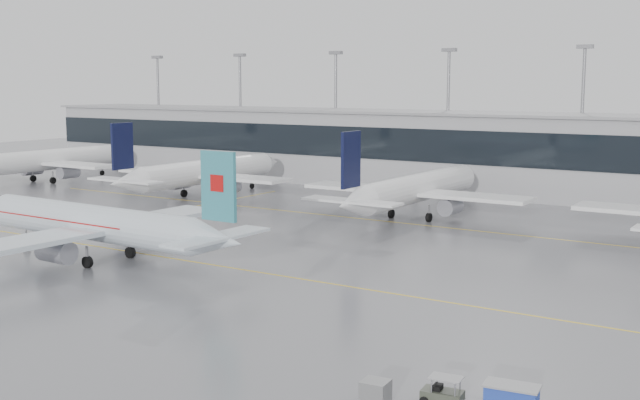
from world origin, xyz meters
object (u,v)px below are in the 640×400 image
Objects in this scene: baggage_cart at (511,398)px; gse_unit at (375,393)px; baggage_tug at (442,395)px; air_canada_jet at (100,225)px.

baggage_cart reaches higher than gse_unit.
baggage_cart is 6.94m from gse_unit.
baggage_tug is at bearing 29.35° from gse_unit.
gse_unit is at bearing -152.89° from baggage_tug.
air_canada_jet is at bearing 152.05° from gse_unit.
baggage_cart is at bearing -0.00° from baggage_tug.
air_canada_jet reaches higher than baggage_cart.
gse_unit is (-2.90, -2.02, 0.14)m from baggage_tug.
gse_unit is (38.85, -16.09, -2.86)m from air_canada_jet.
air_canada_jet reaches higher than baggage_tug.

